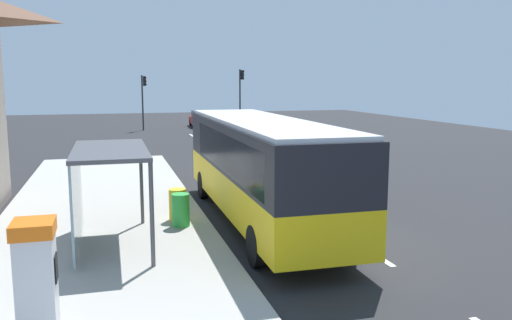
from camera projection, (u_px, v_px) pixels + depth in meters
The scene contains 19 objects.
ground_plane at pixel (231, 165), 27.67m from camera, with size 56.00×92.00×0.04m, color #262628.
sidewalk_platform at pixel (102, 237), 14.52m from camera, with size 6.20×30.00×0.18m, color #ADAAA3.
lane_stripe_seg_1 at pixel (371, 252), 13.45m from camera, with size 0.16×2.20×0.01m, color silver.
lane_stripe_seg_2 at pixel (302, 207), 18.21m from camera, with size 0.16×2.20×0.01m, color silver.
lane_stripe_seg_3 at pixel (262, 181), 22.97m from camera, with size 0.16×2.20×0.01m, color silver.
lane_stripe_seg_4 at pixel (235, 164), 27.73m from camera, with size 0.16×2.20×0.01m, color silver.
lane_stripe_seg_5 at pixel (217, 152), 32.49m from camera, with size 0.16×2.20×0.01m, color silver.
lane_stripe_seg_6 at pixel (203, 143), 37.25m from camera, with size 0.16×2.20×0.01m, color silver.
lane_stripe_seg_7 at pixel (192, 136), 42.02m from camera, with size 0.16×2.20×0.01m, color silver.
bus at pixel (260, 164), 16.02m from camera, with size 2.62×11.03×3.21m.
white_van at pixel (240, 127), 34.68m from camera, with size 2.21×5.28×2.30m.
sedan_near at pixel (201, 119), 49.76m from camera, with size 1.99×4.47×1.52m.
sedan_far at pixel (218, 125), 42.11m from camera, with size 2.04×4.49×1.52m.
ticket_machine at pixel (36, 277), 8.61m from camera, with size 0.66×0.76×1.94m.
recycling_bin_green at pixel (181, 210), 15.19m from camera, with size 0.52×0.52×0.95m, color green.
recycling_bin_yellow at pixel (178, 205), 15.86m from camera, with size 0.52×0.52×0.95m, color yellow.
traffic_light_near_side at pixel (241, 90), 47.40m from camera, with size 0.49×0.28×5.36m.
traffic_light_far_side at pixel (143, 94), 45.92m from camera, with size 0.49×0.28×4.82m.
bus_shelter at pixel (98, 172), 13.16m from camera, with size 1.80×4.00×2.50m.
Camera 1 is at (-6.09, -12.67, 4.36)m, focal length 36.89 mm.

